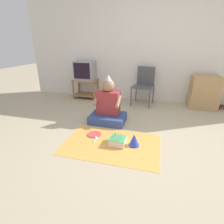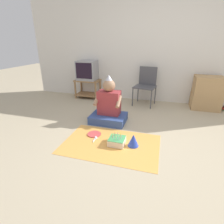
% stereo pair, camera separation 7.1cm
% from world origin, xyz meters
% --- Properties ---
extents(ground_plane, '(16.00, 16.00, 0.00)m').
position_xyz_m(ground_plane, '(0.00, 0.00, 0.00)').
color(ground_plane, tan).
extents(wall_back, '(6.40, 0.06, 2.55)m').
position_xyz_m(wall_back, '(0.00, 2.17, 1.27)').
color(wall_back, silver).
rests_on(wall_back, ground_plane).
extents(tv_stand, '(0.62, 0.40, 0.46)m').
position_xyz_m(tv_stand, '(-1.68, 1.94, 0.28)').
color(tv_stand, '#997047').
rests_on(tv_stand, ground_plane).
extents(tv, '(0.47, 0.39, 0.47)m').
position_xyz_m(tv, '(-1.68, 1.94, 0.70)').
color(tv, '#99999E').
rests_on(tv, tv_stand).
extents(folding_chair, '(0.52, 0.50, 0.84)m').
position_xyz_m(folding_chair, '(-0.20, 1.85, 0.49)').
color(folding_chair, '#4C4C51').
rests_on(folding_chair, ground_plane).
extents(cardboard_box_stack, '(0.58, 0.43, 0.70)m').
position_xyz_m(cardboard_box_stack, '(1.09, 1.89, 0.35)').
color(cardboard_box_stack, tan).
rests_on(cardboard_box_stack, ground_plane).
extents(book_pile, '(0.20, 0.15, 0.08)m').
position_xyz_m(book_pile, '(1.55, 1.90, 0.04)').
color(book_pile, '#60936B').
rests_on(book_pile, ground_plane).
extents(person_seated, '(0.63, 0.47, 0.85)m').
position_xyz_m(person_seated, '(-0.72, 0.67, 0.27)').
color(person_seated, '#334C8C').
rests_on(person_seated, ground_plane).
extents(party_cloth, '(1.36, 0.89, 0.01)m').
position_xyz_m(party_cloth, '(-0.46, -0.06, 0.00)').
color(party_cloth, '#EFA84C').
rests_on(party_cloth, ground_plane).
extents(birthday_cake, '(0.22, 0.22, 0.17)m').
position_xyz_m(birthday_cake, '(-0.38, -0.05, 0.06)').
color(birthday_cake, '#F4E0C6').
rests_on(birthday_cake, party_cloth).
extents(party_hat_blue, '(0.16, 0.16, 0.18)m').
position_xyz_m(party_hat_blue, '(-0.15, -0.02, 0.09)').
color(party_hat_blue, blue).
rests_on(party_hat_blue, party_cloth).
extents(paper_plate, '(0.22, 0.22, 0.01)m').
position_xyz_m(paper_plate, '(-0.79, 0.12, 0.01)').
color(paper_plate, '#D84C4C').
rests_on(paper_plate, party_cloth).
extents(plastic_spoon_near, '(0.04, 0.15, 0.01)m').
position_xyz_m(plastic_spoon_near, '(-0.74, 0.03, 0.01)').
color(plastic_spoon_near, white).
rests_on(plastic_spoon_near, party_cloth).
extents(plastic_spoon_far, '(0.04, 0.15, 0.01)m').
position_xyz_m(plastic_spoon_far, '(-0.72, -0.00, 0.01)').
color(plastic_spoon_far, white).
rests_on(plastic_spoon_far, party_cloth).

